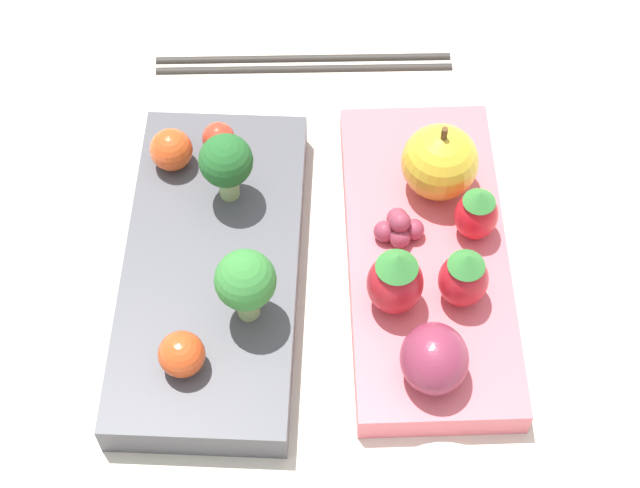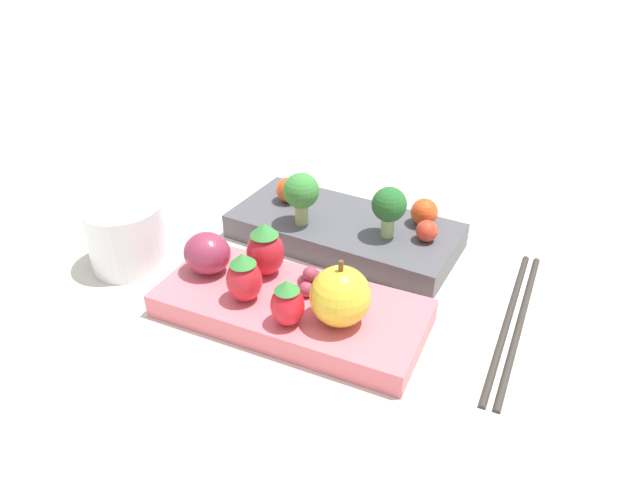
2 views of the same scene
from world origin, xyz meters
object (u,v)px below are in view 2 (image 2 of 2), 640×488
Objects in this scene: broccoli_floret_0 at (389,206)px; strawberry_2 at (287,303)px; strawberry_0 at (244,277)px; strawberry_1 at (265,250)px; drinking_cup at (126,236)px; plum at (207,253)px; grape_cluster at (310,281)px; broccoli_floret_1 at (301,193)px; bento_box_savoury at (344,231)px; cherry_tomato_2 at (424,212)px; bento_box_fruit at (291,308)px; apple at (340,296)px; chopsticks_pair at (515,317)px; cherry_tomato_1 at (427,231)px; cherry_tomato_0 at (289,190)px.

broccoli_floret_0 is 1.24× the size of strawberry_2.
strawberry_0 is at bearing -121.57° from broccoli_floret_0.
strawberry_1 is 0.14m from drinking_cup.
plum is 0.09m from grape_cluster.
broccoli_floret_1 is 1.29× the size of plum.
cherry_tomato_2 is at bearing 16.11° from bento_box_savoury.
plum is at bearing 173.68° from bento_box_fruit.
chopsticks_pair is at bearing 31.75° from apple.
plum is 0.09m from drinking_cup.
plum is (-0.13, 0.02, -0.01)m from apple.
broccoli_floret_0 is 0.70× the size of drinking_cup.
plum is at bearing -167.30° from chopsticks_pair.
strawberry_2 is at bearing -22.19° from plum.
strawberry_1 is (-0.12, -0.10, 0.01)m from cherry_tomato_1.
apple is (-0.03, -0.17, 0.01)m from cherry_tomato_2.
bento_box_savoury is 8.77× the size of cherry_tomato_2.
strawberry_1 is 0.05m from plum.
strawberry_2 is 0.19× the size of chopsticks_pair.
cherry_tomato_1 is at bearing 39.65° from strawberry_1.
strawberry_0 is 0.05m from strawberry_2.
cherry_tomato_1 is 0.17m from strawberry_2.
strawberry_0 is 1.08× the size of plum.
broccoli_floret_0 is 0.15m from strawberry_2.
strawberry_1 reaches higher than strawberry_0.
apple is 0.05m from grape_cluster.
broccoli_floret_0 is at bearing 158.05° from chopsticks_pair.
grape_cluster is 0.19m from drinking_cup.
cherry_tomato_1 is 0.13m from grape_cluster.
apple is at bearing -90.09° from broccoli_floret_0.
bento_box_fruit is at bearing -5.65° from drinking_cup.
cherry_tomato_1 is at bearing 49.50° from strawberry_0.
bento_box_savoury is at bearing 164.69° from broccoli_floret_0.
broccoli_floret_1 is 1.97× the size of cherry_tomato_2.
apple reaches higher than bento_box_fruit.
bento_box_fruit is 4.53× the size of broccoli_floret_0.
bento_box_fruit is 0.17m from cherry_tomato_0.
bento_box_fruit is at bearing 22.97° from strawberry_0.
bento_box_savoury is 0.16m from apple.
grape_cluster is 0.17m from chopsticks_pair.
strawberry_0 is (0.00, -0.12, -0.02)m from broccoli_floret_1.
cherry_tomato_0 is 1.27× the size of cherry_tomato_1.
cherry_tomato_1 is 0.11m from chopsticks_pair.
bento_box_fruit is at bearing -115.97° from cherry_tomato_2.
broccoli_floret_0 is 0.13m from strawberry_1.
drinking_cup is (-0.14, -0.01, -0.01)m from strawberry_1.
broccoli_floret_1 is 1.19× the size of strawberry_0.
cherry_tomato_2 is (0.14, 0.01, 0.00)m from cherry_tomato_0.
bento_box_savoury is at bearing 108.50° from apple.
broccoli_floret_1 is at bearing 91.92° from strawberry_1.
drinking_cup is at bearing -151.57° from cherry_tomato_2.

